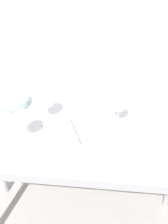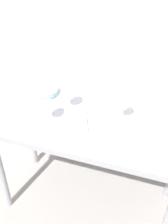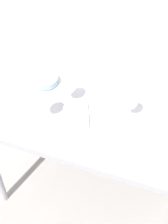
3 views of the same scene
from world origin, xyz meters
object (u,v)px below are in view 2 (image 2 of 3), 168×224
Objects in this scene: open_notebook at (87,121)px; wine_glass_near_left at (48,106)px; tasting_sheet_upper at (139,141)px; decanter_funnel at (168,128)px; tasting_bowl at (47,91)px; wine_glass_far_left at (68,94)px; wine_glass_far_right at (123,105)px.

wine_glass_near_left is at bearing 175.50° from open_notebook.
tasting_sheet_upper is 1.53× the size of decanter_funnel.
wine_glass_far_left is at bearing -27.22° from tasting_bowl.
tasting_bowl is (-0.77, 0.30, 0.03)m from tasting_sheet_upper.
tasting_sheet_upper is at bearing -21.24° from tasting_bowl.
tasting_sheet_upper is (0.38, -0.08, -0.00)m from open_notebook.
wine_glass_near_left reaches higher than open_notebook.
tasting_sheet_upper is (0.63, -0.00, -0.13)m from wine_glass_near_left.
wine_glass_far_left is at bearing 175.86° from decanter_funnel.
wine_glass_far_right is 0.97× the size of wine_glass_near_left.
wine_glass_near_left is 0.82× the size of tasting_sheet_upper.
decanter_funnel is at bearing -10.01° from tasting_bowl.
open_notebook reaches higher than tasting_sheet_upper.
wine_glass_near_left is 0.34m from tasting_bowl.
wine_glass_near_left reaches higher than wine_glass_far_right.
wine_glass_near_left is at bearing -170.58° from decanter_funnel.
wine_glass_near_left is 0.64m from tasting_sheet_upper.
decanter_funnel is at bearing 58.94° from tasting_sheet_upper.
tasting_bowl is at bearing 169.00° from wine_glass_far_right.
wine_glass_far_right is 0.33m from decanter_funnel.
wine_glass_far_left reaches higher than open_notebook.
decanter_funnel is at bearing -4.14° from wine_glass_far_left.
tasting_bowl is at bearing 115.99° from wine_glass_near_left.
wine_glass_near_left is (-0.47, -0.18, 0.00)m from wine_glass_far_right.
wine_glass_far_right is 0.27m from open_notebook.
decanter_funnel is (0.72, -0.05, -0.08)m from wine_glass_far_left.
wine_glass_far_right is at bearing 149.80° from tasting_sheet_upper.
tasting_sheet_upper is (0.16, -0.18, -0.12)m from wine_glass_far_right.
tasting_sheet_upper is at bearing -34.66° from open_notebook.
wine_glass_far_right is 0.45× the size of open_notebook.
decanter_funnel is at bearing -16.70° from open_notebook.
wine_glass_near_left is 1.04× the size of tasting_bowl.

